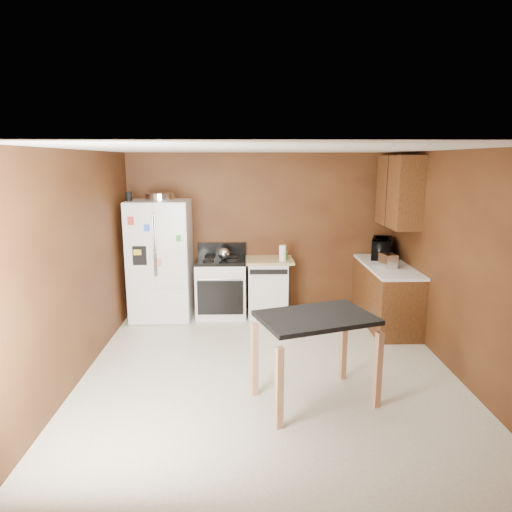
{
  "coord_description": "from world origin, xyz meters",
  "views": [
    {
      "loc": [
        -0.27,
        -4.92,
        2.39
      ],
      "look_at": [
        -0.13,
        0.85,
        1.17
      ],
      "focal_mm": 32.0,
      "sensor_mm": 36.0,
      "label": 1
    }
  ],
  "objects_px": {
    "toaster": "(388,261)",
    "refrigerator": "(161,260)",
    "green_canister": "(285,255)",
    "island": "(316,330)",
    "roasting_pan": "(160,197)",
    "gas_range": "(221,286)",
    "microwave": "(381,249)",
    "dishwasher": "(267,286)",
    "paper_towel": "(283,253)",
    "kettle": "(224,254)",
    "pen_cup": "(129,196)"
  },
  "relations": [
    {
      "from": "pen_cup",
      "to": "green_canister",
      "type": "relative_size",
      "value": 1.28
    },
    {
      "from": "paper_towel",
      "to": "gas_range",
      "type": "xyz_separation_m",
      "value": [
        -0.94,
        0.13,
        -0.55
      ]
    },
    {
      "from": "kettle",
      "to": "roasting_pan",
      "type": "bearing_deg",
      "value": 178.21
    },
    {
      "from": "pen_cup",
      "to": "microwave",
      "type": "bearing_deg",
      "value": 2.29
    },
    {
      "from": "pen_cup",
      "to": "microwave",
      "type": "distance_m",
      "value": 3.89
    },
    {
      "from": "roasting_pan",
      "to": "island",
      "type": "distance_m",
      "value": 3.44
    },
    {
      "from": "gas_range",
      "to": "island",
      "type": "xyz_separation_m",
      "value": [
        1.06,
        -2.64,
        0.29
      ]
    },
    {
      "from": "roasting_pan",
      "to": "kettle",
      "type": "distance_m",
      "value": 1.27
    },
    {
      "from": "pen_cup",
      "to": "kettle",
      "type": "height_order",
      "value": "pen_cup"
    },
    {
      "from": "dishwasher",
      "to": "island",
      "type": "relative_size",
      "value": 0.7
    },
    {
      "from": "kettle",
      "to": "paper_towel",
      "type": "height_order",
      "value": "paper_towel"
    },
    {
      "from": "pen_cup",
      "to": "refrigerator",
      "type": "bearing_deg",
      "value": 11.32
    },
    {
      "from": "paper_towel",
      "to": "dishwasher",
      "type": "relative_size",
      "value": 0.27
    },
    {
      "from": "roasting_pan",
      "to": "toaster",
      "type": "relative_size",
      "value": 1.62
    },
    {
      "from": "paper_towel",
      "to": "toaster",
      "type": "xyz_separation_m",
      "value": [
        1.45,
        -0.49,
        -0.01
      ]
    },
    {
      "from": "roasting_pan",
      "to": "gas_range",
      "type": "xyz_separation_m",
      "value": [
        0.88,
        0.02,
        -1.39
      ]
    },
    {
      "from": "roasting_pan",
      "to": "microwave",
      "type": "xyz_separation_m",
      "value": [
        3.36,
        0.03,
        -0.81
      ]
    },
    {
      "from": "roasting_pan",
      "to": "green_canister",
      "type": "relative_size",
      "value": 4.15
    },
    {
      "from": "paper_towel",
      "to": "island",
      "type": "height_order",
      "value": "paper_towel"
    },
    {
      "from": "pen_cup",
      "to": "green_canister",
      "type": "distance_m",
      "value": 2.49
    },
    {
      "from": "microwave",
      "to": "pen_cup",
      "type": "bearing_deg",
      "value": 111.18
    },
    {
      "from": "pen_cup",
      "to": "green_canister",
      "type": "xyz_separation_m",
      "value": [
        2.3,
        0.19,
        -0.92
      ]
    },
    {
      "from": "toaster",
      "to": "island",
      "type": "height_order",
      "value": "toaster"
    },
    {
      "from": "kettle",
      "to": "toaster",
      "type": "relative_size",
      "value": 0.68
    },
    {
      "from": "kettle",
      "to": "refrigerator",
      "type": "bearing_deg",
      "value": -179.46
    },
    {
      "from": "toaster",
      "to": "dishwasher",
      "type": "xyz_separation_m",
      "value": [
        -1.67,
        0.65,
        -0.55
      ]
    },
    {
      "from": "pen_cup",
      "to": "paper_towel",
      "type": "relative_size",
      "value": 0.56
    },
    {
      "from": "toaster",
      "to": "microwave",
      "type": "bearing_deg",
      "value": 70.54
    },
    {
      "from": "toaster",
      "to": "kettle",
      "type": "bearing_deg",
      "value": 154.92
    },
    {
      "from": "roasting_pan",
      "to": "kettle",
      "type": "xyz_separation_m",
      "value": [
        0.93,
        -0.03,
        -0.86
      ]
    },
    {
      "from": "toaster",
      "to": "gas_range",
      "type": "distance_m",
      "value": 2.53
    },
    {
      "from": "roasting_pan",
      "to": "gas_range",
      "type": "distance_m",
      "value": 1.65
    },
    {
      "from": "kettle",
      "to": "toaster",
      "type": "bearing_deg",
      "value": -13.83
    },
    {
      "from": "microwave",
      "to": "gas_range",
      "type": "bearing_deg",
      "value": 109.12
    },
    {
      "from": "dishwasher",
      "to": "island",
      "type": "xyz_separation_m",
      "value": [
        0.34,
        -2.67,
        0.3
      ]
    },
    {
      "from": "kettle",
      "to": "toaster",
      "type": "xyz_separation_m",
      "value": [
        2.34,
        -0.58,
        0.01
      ]
    },
    {
      "from": "paper_towel",
      "to": "microwave",
      "type": "bearing_deg",
      "value": 5.38
    },
    {
      "from": "gas_range",
      "to": "toaster",
      "type": "bearing_deg",
      "value": -14.72
    },
    {
      "from": "toaster",
      "to": "dishwasher",
      "type": "height_order",
      "value": "toaster"
    },
    {
      "from": "green_canister",
      "to": "island",
      "type": "distance_m",
      "value": 2.7
    },
    {
      "from": "island",
      "to": "microwave",
      "type": "bearing_deg",
      "value": 61.86
    },
    {
      "from": "toaster",
      "to": "refrigerator",
      "type": "height_order",
      "value": "refrigerator"
    },
    {
      "from": "paper_towel",
      "to": "roasting_pan",
      "type": "bearing_deg",
      "value": 176.46
    },
    {
      "from": "dishwasher",
      "to": "island",
      "type": "bearing_deg",
      "value": -82.74
    },
    {
      "from": "paper_towel",
      "to": "gas_range",
      "type": "bearing_deg",
      "value": 171.8
    },
    {
      "from": "island",
      "to": "paper_towel",
      "type": "bearing_deg",
      "value": 92.81
    },
    {
      "from": "green_canister",
      "to": "toaster",
      "type": "height_order",
      "value": "toaster"
    },
    {
      "from": "microwave",
      "to": "roasting_pan",
      "type": "bearing_deg",
      "value": 109.44
    },
    {
      "from": "gas_range",
      "to": "dishwasher",
      "type": "height_order",
      "value": "gas_range"
    },
    {
      "from": "dishwasher",
      "to": "roasting_pan",
      "type": "bearing_deg",
      "value": -178.33
    }
  ]
}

